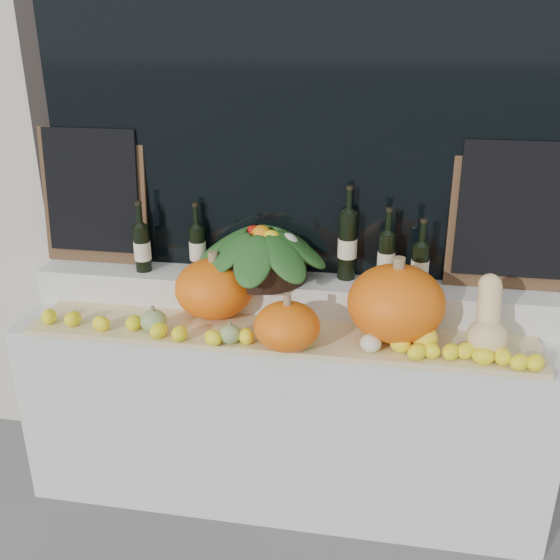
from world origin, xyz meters
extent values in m
cube|color=black|center=(0.00, 1.80, 1.90)|extent=(2.40, 0.04, 2.10)
cube|color=black|center=(0.00, 1.77, 1.90)|extent=(2.20, 0.02, 2.00)
cube|color=silver|center=(0.00, 1.52, 0.44)|extent=(2.30, 0.55, 0.88)
cube|color=silver|center=(0.00, 1.68, 0.96)|extent=(2.30, 0.25, 0.16)
cube|color=tan|center=(0.00, 1.40, 0.89)|extent=(2.10, 0.32, 0.02)
ellipsoid|color=orange|center=(-0.30, 1.52, 1.03)|extent=(0.45, 0.45, 0.25)
ellipsoid|color=orange|center=(0.47, 1.44, 1.06)|extent=(0.42, 0.42, 0.31)
ellipsoid|color=orange|center=(0.06, 1.28, 1.00)|extent=(0.30, 0.30, 0.19)
ellipsoid|color=#F0CD8D|center=(0.82, 1.36, 0.98)|extent=(0.16, 0.16, 0.14)
cylinder|color=#F0CD8D|center=(0.82, 1.41, 1.09)|extent=(0.09, 0.14, 0.18)
sphere|color=#F0CD8D|center=(0.82, 1.45, 1.16)|extent=(0.09, 0.09, 0.09)
ellipsoid|color=#31681F|center=(0.12, 1.29, 0.95)|extent=(0.10, 0.10, 0.09)
cylinder|color=olive|center=(0.12, 1.29, 1.00)|extent=(0.02, 0.02, 0.02)
ellipsoid|color=#31681F|center=(-0.17, 1.28, 0.94)|extent=(0.09, 0.09, 0.08)
cylinder|color=olive|center=(-0.17, 1.28, 0.99)|extent=(0.02, 0.02, 0.02)
ellipsoid|color=beige|center=(0.09, 1.30, 0.94)|extent=(0.09, 0.09, 0.07)
cylinder|color=olive|center=(0.09, 1.30, 0.99)|extent=(0.02, 0.02, 0.02)
ellipsoid|color=yellow|center=(0.02, 1.28, 0.97)|extent=(0.12, 0.12, 0.14)
cylinder|color=olive|center=(0.02, 1.28, 1.05)|extent=(0.02, 0.02, 0.02)
ellipsoid|color=beige|center=(0.38, 1.31, 0.94)|extent=(0.08, 0.08, 0.07)
cylinder|color=olive|center=(0.38, 1.31, 0.99)|extent=(0.02, 0.02, 0.02)
ellipsoid|color=yellow|center=(0.59, 1.35, 0.96)|extent=(0.10, 0.10, 0.10)
cylinder|color=olive|center=(0.59, 1.35, 1.02)|extent=(0.02, 0.02, 0.02)
ellipsoid|color=#31681F|center=(-0.51, 1.32, 0.95)|extent=(0.11, 0.11, 0.10)
cylinder|color=olive|center=(-0.51, 1.32, 1.01)|extent=(0.02, 0.02, 0.02)
cylinder|color=black|center=(-0.12, 1.66, 1.10)|extent=(0.40, 0.40, 0.12)
cylinder|color=black|center=(-0.67, 1.65, 1.15)|extent=(0.07, 0.07, 0.21)
cylinder|color=black|center=(-0.67, 1.65, 1.30)|extent=(0.03, 0.03, 0.10)
cylinder|color=beige|center=(-0.67, 1.65, 1.14)|extent=(0.08, 0.08, 0.08)
cylinder|color=black|center=(-0.67, 1.65, 1.36)|extent=(0.03, 0.03, 0.02)
cylinder|color=black|center=(-0.43, 1.71, 1.14)|extent=(0.07, 0.07, 0.20)
cylinder|color=black|center=(-0.43, 1.71, 1.29)|extent=(0.03, 0.03, 0.10)
cylinder|color=beige|center=(-0.43, 1.71, 1.13)|extent=(0.08, 0.08, 0.08)
cylinder|color=black|center=(-0.43, 1.71, 1.35)|extent=(0.03, 0.03, 0.02)
cylinder|color=black|center=(0.25, 1.71, 1.19)|extent=(0.08, 0.08, 0.30)
cylinder|color=black|center=(0.25, 1.71, 1.39)|extent=(0.03, 0.03, 0.10)
cylinder|color=beige|center=(0.25, 1.71, 1.18)|extent=(0.08, 0.08, 0.08)
cylinder|color=black|center=(0.25, 1.71, 1.45)|extent=(0.03, 0.03, 0.02)
cylinder|color=black|center=(0.42, 1.68, 1.15)|extent=(0.07, 0.07, 0.23)
cylinder|color=black|center=(0.42, 1.68, 1.32)|extent=(0.03, 0.03, 0.10)
cylinder|color=beige|center=(0.42, 1.68, 1.14)|extent=(0.08, 0.08, 0.08)
cylinder|color=black|center=(0.42, 1.68, 1.37)|extent=(0.03, 0.03, 0.02)
cylinder|color=black|center=(0.56, 1.64, 1.14)|extent=(0.07, 0.07, 0.20)
cylinder|color=black|center=(0.56, 1.64, 1.29)|extent=(0.03, 0.03, 0.10)
cylinder|color=beige|center=(0.56, 1.64, 1.13)|extent=(0.08, 0.08, 0.08)
cylinder|color=black|center=(0.56, 1.64, 1.34)|extent=(0.03, 0.03, 0.02)
cube|color=#4C331E|center=(-0.92, 1.75, 1.35)|extent=(0.50, 0.08, 0.62)
cube|color=black|center=(-0.92, 1.73, 1.38)|extent=(0.44, 0.07, 0.56)
cube|color=#4C331E|center=(0.92, 1.75, 1.35)|extent=(0.50, 0.08, 0.62)
cube|color=black|center=(0.92, 1.73, 1.38)|extent=(0.44, 0.07, 0.56)
camera|label=1|loc=(0.40, -0.86, 2.10)|focal=40.00mm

